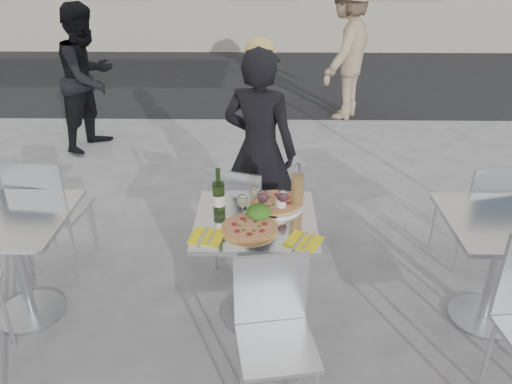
{
  "coord_description": "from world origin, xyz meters",
  "views": [
    {
      "loc": [
        0.05,
        -2.58,
        2.25
      ],
      "look_at": [
        0.0,
        0.15,
        0.85
      ],
      "focal_mm": 35.0,
      "sensor_mm": 36.0,
      "label": 1
    }
  ],
  "objects_px": {
    "chair_far": "(239,210)",
    "pedestrian_b": "(347,51)",
    "side_chair_lfar": "(47,206)",
    "salad_plate": "(259,213)",
    "chair_near": "(274,323)",
    "wine_bottle": "(219,196)",
    "main_table": "(256,248)",
    "sugar_shaker": "(281,203)",
    "side_chair_rfar": "(480,206)",
    "woman_diner": "(260,151)",
    "napkin_left": "(207,236)",
    "pedestrian_a": "(88,78)",
    "side_table_right": "(500,250)",
    "pizza_near": "(250,228)",
    "napkin_right": "(304,241)",
    "wineglass_white_b": "(255,194)",
    "side_table_left": "(15,246)",
    "wineglass_red_b": "(283,197)",
    "wineglass_white_a": "(242,202)",
    "wineglass_red_a": "(263,197)",
    "pizza_far": "(275,203)",
    "carafe": "(297,190)"
  },
  "relations": [
    {
      "from": "chair_near",
      "to": "wine_bottle",
      "type": "distance_m",
      "value": 0.85
    },
    {
      "from": "side_table_left",
      "to": "salad_plate",
      "type": "xyz_separation_m",
      "value": [
        1.52,
        0.0,
        0.25
      ]
    },
    {
      "from": "salad_plate",
      "to": "pedestrian_b",
      "type": "bearing_deg",
      "value": 74.94
    },
    {
      "from": "napkin_left",
      "to": "woman_diner",
      "type": "bearing_deg",
      "value": 85.96
    },
    {
      "from": "side_table_right",
      "to": "pizza_near",
      "type": "bearing_deg",
      "value": -175.31
    },
    {
      "from": "wine_bottle",
      "to": "pedestrian_a",
      "type": "bearing_deg",
      "value": 120.5
    },
    {
      "from": "pedestrian_b",
      "to": "wineglass_white_b",
      "type": "xyz_separation_m",
      "value": [
        -1.14,
        -4.05,
        -0.05
      ]
    },
    {
      "from": "wineglass_white_a",
      "to": "side_chair_rfar",
      "type": "bearing_deg",
      "value": 19.82
    },
    {
      "from": "wineglass_white_a",
      "to": "napkin_left",
      "type": "xyz_separation_m",
      "value": [
        -0.19,
        -0.22,
        -0.11
      ]
    },
    {
      "from": "chair_near",
      "to": "napkin_left",
      "type": "distance_m",
      "value": 0.61
    },
    {
      "from": "main_table",
      "to": "side_chair_rfar",
      "type": "xyz_separation_m",
      "value": [
        1.62,
        0.62,
        -0.03
      ]
    },
    {
      "from": "wine_bottle",
      "to": "sugar_shaker",
      "type": "relative_size",
      "value": 2.76
    },
    {
      "from": "napkin_left",
      "to": "side_chair_lfar",
      "type": "bearing_deg",
      "value": 159.51
    },
    {
      "from": "side_chair_rfar",
      "to": "wineglass_red_a",
      "type": "distance_m",
      "value": 1.71
    },
    {
      "from": "main_table",
      "to": "side_chair_lfar",
      "type": "relative_size",
      "value": 0.81
    },
    {
      "from": "pedestrian_a",
      "to": "salad_plate",
      "type": "bearing_deg",
      "value": -125.47
    },
    {
      "from": "wine_bottle",
      "to": "napkin_right",
      "type": "distance_m",
      "value": 0.59
    },
    {
      "from": "chair_near",
      "to": "wineglass_white_b",
      "type": "distance_m",
      "value": 0.82
    },
    {
      "from": "pizza_near",
      "to": "carafe",
      "type": "bearing_deg",
      "value": 43.96
    },
    {
      "from": "chair_near",
      "to": "wineglass_white_b",
      "type": "bearing_deg",
      "value": 89.15
    },
    {
      "from": "sugar_shaker",
      "to": "napkin_right",
      "type": "bearing_deg",
      "value": -70.89
    },
    {
      "from": "woman_diner",
      "to": "sugar_shaker",
      "type": "bearing_deg",
      "value": 120.78
    },
    {
      "from": "side_table_left",
      "to": "wineglass_red_b",
      "type": "bearing_deg",
      "value": 2.43
    },
    {
      "from": "salad_plate",
      "to": "wineglass_white_b",
      "type": "bearing_deg",
      "value": 104.31
    },
    {
      "from": "pizza_near",
      "to": "pizza_far",
      "type": "xyz_separation_m",
      "value": [
        0.15,
        0.29,
        0.01
      ]
    },
    {
      "from": "wineglass_red_a",
      "to": "side_chair_rfar",
      "type": "bearing_deg",
      "value": 19.41
    },
    {
      "from": "chair_near",
      "to": "wineglass_red_a",
      "type": "distance_m",
      "value": 0.78
    },
    {
      "from": "side_chair_lfar",
      "to": "salad_plate",
      "type": "height_order",
      "value": "side_chair_lfar"
    },
    {
      "from": "main_table",
      "to": "pizza_near",
      "type": "height_order",
      "value": "pizza_near"
    },
    {
      "from": "side_table_left",
      "to": "side_chair_rfar",
      "type": "xyz_separation_m",
      "value": [
        3.12,
        0.62,
        -0.03
      ]
    },
    {
      "from": "pedestrian_b",
      "to": "wineglass_red_b",
      "type": "distance_m",
      "value": 4.2
    },
    {
      "from": "main_table",
      "to": "side_chair_lfar",
      "type": "height_order",
      "value": "side_chair_lfar"
    },
    {
      "from": "side_table_left",
      "to": "napkin_right",
      "type": "bearing_deg",
      "value": -8.07
    },
    {
      "from": "pizza_far",
      "to": "wineglass_red_a",
      "type": "bearing_deg",
      "value": -127.74
    },
    {
      "from": "chair_near",
      "to": "pedestrian_b",
      "type": "xyz_separation_m",
      "value": [
        1.03,
        4.79,
        0.4
      ]
    },
    {
      "from": "chair_near",
      "to": "pizza_near",
      "type": "bearing_deg",
      "value": 95.8
    },
    {
      "from": "side_table_left",
      "to": "wineglass_white_b",
      "type": "height_order",
      "value": "wineglass_white_b"
    },
    {
      "from": "main_table",
      "to": "pedestrian_a",
      "type": "bearing_deg",
      "value": 123.04
    },
    {
      "from": "chair_far",
      "to": "woman_diner",
      "type": "height_order",
      "value": "woman_diner"
    },
    {
      "from": "pedestrian_b",
      "to": "wineglass_white_a",
      "type": "relative_size",
      "value": 11.49
    },
    {
      "from": "side_chair_rfar",
      "to": "woman_diner",
      "type": "distance_m",
      "value": 1.66
    },
    {
      "from": "chair_far",
      "to": "pizza_far",
      "type": "height_order",
      "value": "chair_far"
    },
    {
      "from": "side_table_left",
      "to": "sugar_shaker",
      "type": "height_order",
      "value": "sugar_shaker"
    },
    {
      "from": "main_table",
      "to": "sugar_shaker",
      "type": "height_order",
      "value": "sugar_shaker"
    },
    {
      "from": "chair_far",
      "to": "woman_diner",
      "type": "bearing_deg",
      "value": -93.93
    },
    {
      "from": "main_table",
      "to": "chair_near",
      "type": "distance_m",
      "value": 0.64
    },
    {
      "from": "side_table_right",
      "to": "wineglass_white_a",
      "type": "height_order",
      "value": "wineglass_white_a"
    },
    {
      "from": "chair_far",
      "to": "pedestrian_b",
      "type": "distance_m",
      "value": 3.84
    },
    {
      "from": "side_table_left",
      "to": "woman_diner",
      "type": "xyz_separation_m",
      "value": [
        1.51,
        0.95,
        0.26
      ]
    },
    {
      "from": "side_table_left",
      "to": "wineglass_red_a",
      "type": "relative_size",
      "value": 4.76
    }
  ]
}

